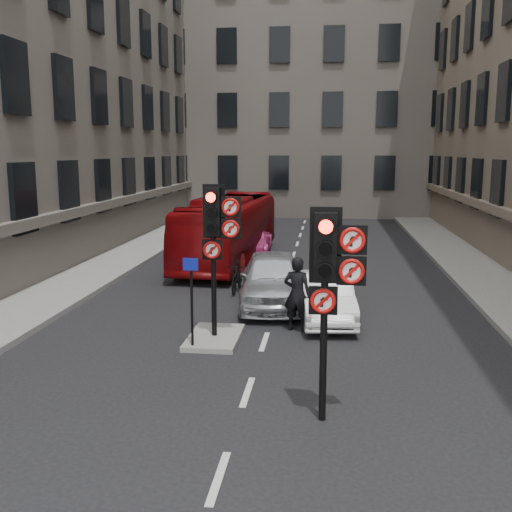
% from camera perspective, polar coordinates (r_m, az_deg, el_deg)
% --- Properties ---
extents(ground, '(120.00, 120.00, 0.00)m').
position_cam_1_polar(ground, '(9.71, -2.47, -17.38)').
color(ground, black).
rests_on(ground, ground).
extents(pavement_left, '(3.00, 50.00, 0.16)m').
position_cam_1_polar(pavement_left, '(22.67, -15.65, -1.47)').
color(pavement_left, gray).
rests_on(pavement_left, ground).
extents(pavement_right, '(3.00, 50.00, 0.16)m').
position_cam_1_polar(pavement_right, '(21.74, 22.13, -2.32)').
color(pavement_right, gray).
rests_on(pavement_right, ground).
extents(centre_island, '(1.20, 2.00, 0.12)m').
position_cam_1_polar(centre_island, '(14.44, -3.98, -7.74)').
color(centre_island, gray).
rests_on(centre_island, ground).
extents(building_far, '(30.00, 14.00, 20.00)m').
position_cam_1_polar(building_far, '(46.84, 5.30, 16.83)').
color(building_far, '#6E665D').
rests_on(building_far, ground).
extents(signal_near, '(0.91, 0.40, 3.58)m').
position_cam_1_polar(signal_near, '(9.68, 7.10, -1.28)').
color(signal_near, black).
rests_on(signal_near, ground).
extents(signal_far, '(0.91, 0.40, 3.58)m').
position_cam_1_polar(signal_far, '(13.84, -3.77, 2.71)').
color(signal_far, black).
rests_on(signal_far, centre_island).
extents(car_silver, '(2.25, 4.71, 1.55)m').
position_cam_1_polar(car_silver, '(17.39, 1.57, -2.20)').
color(car_silver, '#AFB2B7').
rests_on(car_silver, ground).
extents(car_white, '(1.63, 3.82, 1.23)m').
position_cam_1_polar(car_white, '(16.03, 6.74, -3.92)').
color(car_white, silver).
rests_on(car_white, ground).
extents(car_pink, '(1.93, 4.43, 1.27)m').
position_cam_1_polar(car_pink, '(25.83, -0.58, 1.54)').
color(car_pink, '#D33E88').
rests_on(car_pink, ground).
extents(bus_red, '(2.85, 9.65, 2.65)m').
position_cam_1_polar(bus_red, '(24.03, -2.60, 2.55)').
color(bus_red, maroon).
rests_on(bus_red, ground).
extents(motorcycle, '(0.51, 1.63, 0.97)m').
position_cam_1_polar(motorcycle, '(18.99, -1.83, -2.04)').
color(motorcycle, black).
rests_on(motorcycle, ground).
extents(motorcyclist, '(0.77, 0.58, 1.88)m').
position_cam_1_polar(motorcyclist, '(14.94, 3.93, -3.62)').
color(motorcyclist, black).
rests_on(motorcyclist, ground).
extents(info_sign, '(0.35, 0.11, 2.01)m').
position_cam_1_polar(info_sign, '(13.38, -6.18, -3.18)').
color(info_sign, black).
rests_on(info_sign, centre_island).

